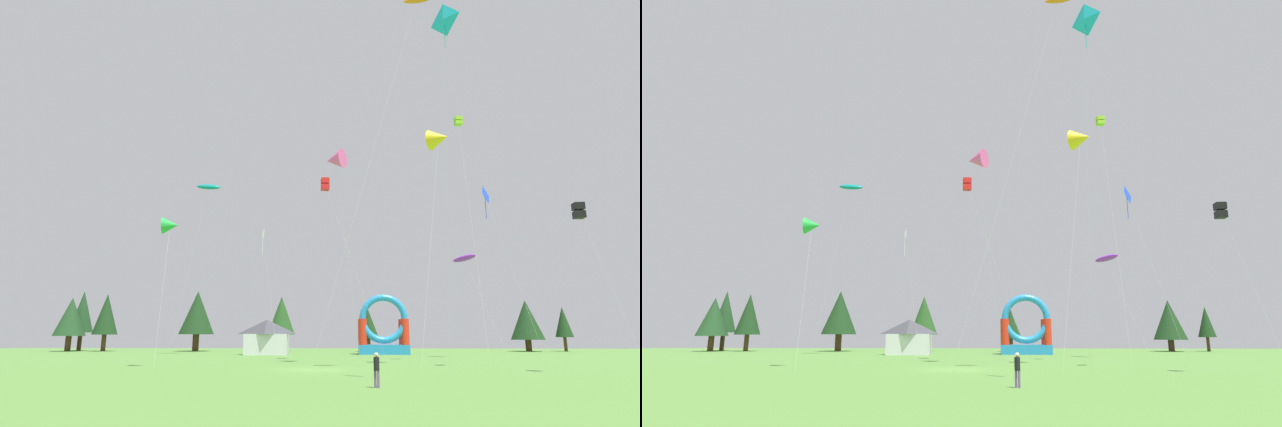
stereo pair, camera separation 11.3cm
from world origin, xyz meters
TOP-DOWN VIEW (x-y plane):
  - ground_plane at (0.00, 0.00)m, footprint 120.00×120.00m
  - kite_black_box at (17.69, -3.55)m, footprint 3.30×0.69m
  - kite_yellow_delta at (10.48, 4.70)m, footprint 4.19×5.64m
  - kite_white_diamond at (-6.68, 17.97)m, footprint 1.91×2.02m
  - kite_cyan_diamond at (7.85, -11.27)m, footprint 1.21×5.45m
  - kite_purple_parafoil at (15.61, 19.84)m, footprint 4.61×3.67m
  - kite_blue_diamond at (13.29, 2.38)m, footprint 4.52×1.31m
  - kite_orange_parafoil at (7.91, -2.46)m, footprint 9.07×1.08m
  - kite_lime_box at (13.59, 10.15)m, footprint 0.75×4.26m
  - kite_pink_delta at (1.50, 6.99)m, footprint 3.31×5.72m
  - kite_green_delta at (-11.34, 1.56)m, footprint 1.45×3.28m
  - kite_teal_parafoil at (-15.30, 26.67)m, footprint 5.79×1.81m
  - kite_red_box at (0.46, 12.44)m, footprint 6.19×1.35m
  - person_far_side at (3.59, -12.45)m, footprint 0.34×0.34m
  - inflatable_red_slide at (7.19, 29.34)m, footprint 6.26×3.67m
  - festival_tent at (-7.33, 27.76)m, footprint 5.23×3.20m
  - tree_row_0 at (-39.07, 40.28)m, footprint 4.67×4.67m
  - tree_row_1 at (-38.99, 43.49)m, footprint 3.59×3.59m
  - tree_row_2 at (-34.07, 41.18)m, footprint 3.75×3.75m
  - tree_row_3 at (-20.08, 41.50)m, footprint 5.27×5.27m
  - tree_row_4 at (-7.31, 42.77)m, footprint 4.19×4.19m
  - tree_row_5 at (5.91, 41.68)m, footprint 3.18×3.18m
  - tree_row_6 at (29.68, 42.69)m, footprint 4.86×4.86m
  - tree_row_7 at (35.25, 43.10)m, footprint 2.56×2.56m

SIDE VIEW (x-z plane):
  - ground_plane at x=0.00m, z-range 0.00..0.00m
  - person_far_side at x=3.59m, z-range 0.15..1.70m
  - festival_tent at x=-7.33m, z-range 0.00..4.23m
  - inflatable_red_slide at x=7.19m, z-range -1.08..6.29m
  - tree_row_5 at x=5.91m, z-range 0.93..7.10m
  - tree_row_7 at x=35.25m, z-range 0.98..7.50m
  - tree_row_6 at x=29.68m, z-range 0.81..8.32m
  - tree_row_0 at x=-39.07m, z-range 1.07..8.99m
  - tree_row_4 at x=-7.31m, z-range 1.16..9.35m
  - tree_row_2 at x=-34.07m, z-range 1.17..9.70m
  - tree_row_3 at x=-20.08m, z-range 1.18..10.11m
  - tree_row_1 at x=-38.99m, z-range 1.33..10.52m
  - kite_black_box at x=17.69m, z-range 4.89..15.72m
  - kite_purple_parafoil at x=15.61m, z-range 5.02..16.23m
  - kite_green_delta at x=-11.34m, z-range 4.99..16.37m
  - kite_blue_diamond at x=13.29m, z-range 6.12..19.66m
  - kite_white_diamond at x=-6.68m, z-range 6.20..19.80m
  - kite_red_box at x=0.46m, z-range 8.24..26.00m
  - kite_pink_delta at x=1.50m, z-range 8.45..27.16m
  - kite_yellow_delta at x=10.48m, z-range 8.94..28.66m
  - kite_cyan_diamond at x=7.85m, z-range 9.34..29.58m
  - kite_teal_parafoil at x=-15.30m, z-range 10.28..32.23m
  - kite_lime_box at x=13.59m, z-range 11.07..34.22m
  - kite_orange_parafoil at x=7.91m, z-range 13.29..40.99m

